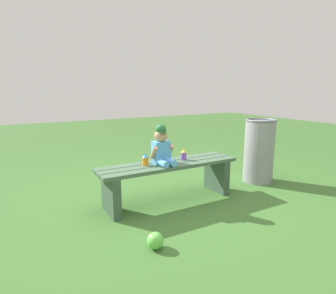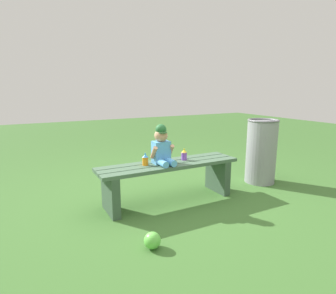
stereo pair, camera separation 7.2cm
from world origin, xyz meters
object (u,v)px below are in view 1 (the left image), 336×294
Objects in this scene: sippy_cup_left at (145,160)px; trash_bin at (259,150)px; park_bench at (169,175)px; toy_ball at (155,241)px; child_figure at (162,147)px; sippy_cup_right at (184,155)px.

trash_bin reaches higher than sippy_cup_left.
park_bench is 11.79× the size of toy_ball.
sippy_cup_right is at bearing 4.48° from child_figure.
sippy_cup_right is at bearing 0.00° from sippy_cup_left.
trash_bin is at bearing 0.50° from park_bench.
sippy_cup_right is 1.12m from trash_bin.
sippy_cup_left and sippy_cup_right have the same top height.
trash_bin is at bearing 0.20° from child_figure.
trash_bin is (1.32, 0.01, 0.12)m from park_bench.
child_figure is at bearing 175.43° from park_bench.
sippy_cup_left reaches higher than toy_ball.
toy_ball is 0.16× the size of trash_bin.
child_figure reaches higher than park_bench.
toy_ball is at bearing -133.59° from sippy_cup_right.
child_figure is 0.50× the size of trash_bin.
toy_ball is 2.03m from trash_bin.
toy_ball is (-0.46, -0.75, -0.53)m from child_figure.
sippy_cup_left is at bearing 172.92° from child_figure.
sippy_cup_right is (0.20, 0.03, 0.19)m from park_bench.
park_bench is at bearing -4.57° from child_figure.
toy_ball is (-0.28, -0.77, -0.41)m from sippy_cup_left.
trash_bin is at bearing 22.16° from toy_ball.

